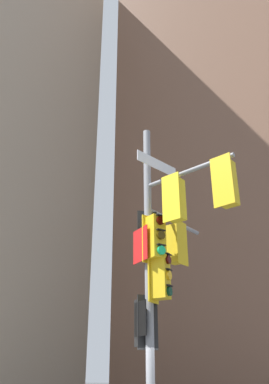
{
  "coord_description": "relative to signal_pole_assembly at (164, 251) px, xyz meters",
  "views": [
    {
      "loc": [
        2.14,
        -8.49,
        2.09
      ],
      "look_at": [
        -0.4,
        0.2,
        6.24
      ],
      "focal_mm": 36.26,
      "sensor_mm": 36.0,
      "label": 1
    }
  ],
  "objects": [
    {
      "name": "signal_pole_assembly",
      "position": [
        0.0,
        0.0,
        0.0
      ],
      "size": [
        2.61,
        3.37,
        7.87
      ],
      "color": "gray",
      "rests_on": "ground"
    },
    {
      "name": "building_mid_block",
      "position": [
        1.07,
        23.31,
        16.82
      ],
      "size": [
        15.71,
        15.71,
        42.77
      ],
      "primitive_type": "cube",
      "color": "brown",
      "rests_on": "ground"
    }
  ]
}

